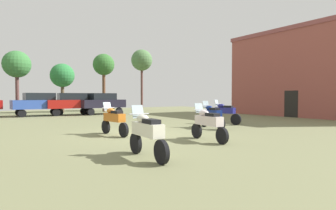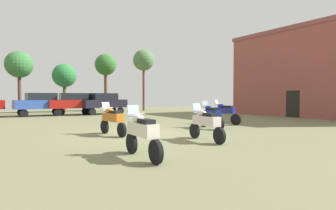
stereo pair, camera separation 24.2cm
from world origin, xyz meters
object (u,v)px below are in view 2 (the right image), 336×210
motorcycle_2 (112,119)px  car_4 (41,102)px  motorcycle_3 (225,112)px  tree_3 (144,61)px  tree_5 (64,76)px  car_3 (103,102)px  brick_building (321,72)px  motorcycle_7 (142,132)px  tree_6 (106,66)px  car_2 (74,102)px  tree_1 (19,65)px  motorcycle_1 (211,115)px  motorcycle_5 (206,123)px

motorcycle_2 → car_4: 14.66m
motorcycle_3 → tree_3: size_ratio=0.29×
motorcycle_3 → tree_5: size_ratio=0.41×
car_3 → tree_5: size_ratio=0.88×
brick_building → motorcycle_7: size_ratio=6.65×
motorcycle_3 → tree_6: bearing=79.1°
tree_5 → brick_building: bearing=-46.6°
motorcycle_3 → car_2: (-5.60, 13.54, 0.43)m
car_2 → tree_1: (-4.08, 3.32, 3.43)m
motorcycle_1 → motorcycle_7: 7.77m
car_4 → tree_3: 13.02m
car_3 → car_4: 5.35m
motorcycle_3 → tree_5: tree_5 is taller
motorcycle_2 → motorcycle_3: bearing=-1.6°
tree_3 → motorcycle_3: bearing=-101.5°
tree_3 → car_3: bearing=-148.7°
tree_3 → tree_1: bearing=-179.4°
car_3 → motorcycle_2: bearing=153.7°
car_2 → tree_1: tree_1 is taller
motorcycle_5 → car_2: car_2 is taller
brick_building → tree_3: size_ratio=2.01×
car_4 → car_2: bearing=-100.9°
car_3 → car_4: size_ratio=1.03×
car_4 → tree_1: 4.73m
motorcycle_3 → tree_5: bearing=91.6°
car_3 → tree_6: (1.82, 4.18, 3.93)m
motorcycle_7 → motorcycle_3: bearing=35.2°
brick_building → motorcycle_5: bearing=-165.0°
motorcycle_7 → car_3: size_ratio=0.49×
brick_building → car_4: bearing=145.5°
tree_3 → motorcycle_7: bearing=-118.2°
motorcycle_7 → car_2: size_ratio=0.50×
tree_1 → tree_6: (8.51, 0.39, 0.49)m
motorcycle_7 → car_2: car_2 is taller
tree_5 → car_4: bearing=-124.3°
motorcycle_1 → car_2: car_2 is taller
car_3 → tree_5: bearing=16.7°
car_3 → tree_3: tree_3 is taller
car_2 → motorcycle_3: bearing=-153.8°
motorcycle_3 → car_3: (-3.00, 13.06, 0.43)m
motorcycle_2 → brick_building: bearing=-4.0°
motorcycle_3 → car_4: bearing=105.9°
motorcycle_1 → car_3: bearing=103.2°
motorcycle_7 → tree_6: size_ratio=0.34×
car_4 → brick_building: bearing=-127.2°
motorcycle_7 → tree_6: (7.39, 22.71, 4.38)m
motorcycle_2 → car_4: car_4 is taller
motorcycle_2 → tree_5: (2.20, 18.91, 3.14)m
car_2 → car_3: bearing=-96.5°
motorcycle_3 → car_4: (-8.28, 13.92, 0.43)m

